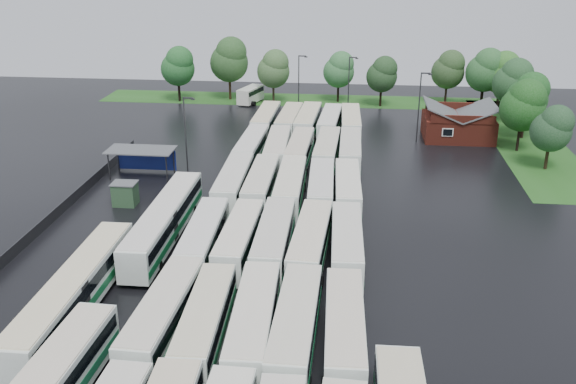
# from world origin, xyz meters

# --- Properties ---
(ground) EXTENTS (160.00, 160.00, 0.00)m
(ground) POSITION_xyz_m (0.00, 0.00, 0.00)
(ground) COLOR black
(ground) RESTS_ON ground
(brick_building) EXTENTS (10.07, 8.60, 5.39)m
(brick_building) POSITION_xyz_m (24.00, 42.77, 1.87)
(brick_building) COLOR maroon
(brick_building) RESTS_ON ground
(wash_shed) EXTENTS (8.20, 4.20, 3.58)m
(wash_shed) POSITION_xyz_m (-17.20, 22.02, 2.99)
(wash_shed) COLOR #2D2D30
(wash_shed) RESTS_ON ground
(utility_hut) EXTENTS (2.70, 2.20, 2.62)m
(utility_hut) POSITION_xyz_m (-16.20, 12.60, 1.32)
(utility_hut) COLOR #274629
(utility_hut) RESTS_ON ground
(grass_strip_north) EXTENTS (80.00, 10.00, 0.01)m
(grass_strip_north) POSITION_xyz_m (2.00, 64.80, 0.01)
(grass_strip_north) COLOR #215619
(grass_strip_north) RESTS_ON ground
(grass_strip_east) EXTENTS (10.00, 50.00, 0.01)m
(grass_strip_east) POSITION_xyz_m (34.00, 42.80, 0.01)
(grass_strip_east) COLOR #215619
(grass_strip_east) RESTS_ON ground
(west_fence) EXTENTS (0.10, 50.00, 1.20)m
(west_fence) POSITION_xyz_m (-22.20, 8.00, 0.60)
(west_fence) COLOR #2D2D30
(west_fence) RESTS_ON ground
(bus_r1c0) EXTENTS (3.18, 13.13, 3.63)m
(bus_r1c0) POSITION_xyz_m (-4.51, -12.14, 2.00)
(bus_r1c0) COLOR silver
(bus_r1c0) RESTS_ON ground
(bus_r1c1) EXTENTS (3.12, 12.66, 3.50)m
(bus_r1c1) POSITION_xyz_m (-1.34, -12.62, 1.93)
(bus_r1c1) COLOR silver
(bus_r1c1) RESTS_ON ground
(bus_r1c2) EXTENTS (3.32, 13.22, 3.65)m
(bus_r1c2) POSITION_xyz_m (2.15, -12.48, 2.01)
(bus_r1c2) COLOR silver
(bus_r1c2) RESTS_ON ground
(bus_r1c3) EXTENTS (2.95, 13.23, 3.67)m
(bus_r1c3) POSITION_xyz_m (5.16, -12.62, 2.02)
(bus_r1c3) COLOR silver
(bus_r1c3) RESTS_ON ground
(bus_r1c4) EXTENTS (3.15, 12.86, 3.56)m
(bus_r1c4) POSITION_xyz_m (8.59, -12.59, 1.96)
(bus_r1c4) COLOR silver
(bus_r1c4) RESTS_ON ground
(bus_r2c0) EXTENTS (3.16, 12.93, 3.57)m
(bus_r2c0) POSITION_xyz_m (-4.60, 0.92, 1.97)
(bus_r2c0) COLOR silver
(bus_r2c0) RESTS_ON ground
(bus_r2c1) EXTENTS (2.82, 12.67, 3.52)m
(bus_r2c1) POSITION_xyz_m (-1.31, 1.10, 1.94)
(bus_r2c1) COLOR silver
(bus_r2c1) RESTS_ON ground
(bus_r2c2) EXTENTS (2.98, 13.26, 3.68)m
(bus_r2c2) POSITION_xyz_m (1.87, 1.16, 2.02)
(bus_r2c2) COLOR silver
(bus_r2c2) RESTS_ON ground
(bus_r2c3) EXTENTS (3.35, 13.35, 3.69)m
(bus_r2c3) POSITION_xyz_m (5.22, 0.88, 2.03)
(bus_r2c3) COLOR silver
(bus_r2c3) RESTS_ON ground
(bus_r2c4) EXTENTS (3.12, 12.91, 3.57)m
(bus_r2c4) POSITION_xyz_m (8.47, 1.12, 1.96)
(bus_r2c4) COLOR silver
(bus_r2c4) RESTS_ON ground
(bus_r3c0) EXTENTS (3.09, 13.32, 3.69)m
(bus_r3c0) POSITION_xyz_m (-4.46, 15.07, 2.03)
(bus_r3c0) COLOR silver
(bus_r3c0) RESTS_ON ground
(bus_r3c1) EXTENTS (2.83, 12.91, 3.59)m
(bus_r3c1) POSITION_xyz_m (-1.35, 15.15, 1.97)
(bus_r3c1) COLOR silver
(bus_r3c1) RESTS_ON ground
(bus_r3c2) EXTENTS (3.06, 13.24, 3.67)m
(bus_r3c2) POSITION_xyz_m (1.97, 14.63, 2.02)
(bus_r3c2) COLOR silver
(bus_r3c2) RESTS_ON ground
(bus_r3c3) EXTENTS (3.10, 12.66, 3.50)m
(bus_r3c3) POSITION_xyz_m (5.37, 14.83, 1.93)
(bus_r3c3) COLOR silver
(bus_r3c3) RESTS_ON ground
(bus_r3c4) EXTENTS (3.18, 12.81, 3.54)m
(bus_r3c4) POSITION_xyz_m (8.28, 14.79, 1.95)
(bus_r3c4) COLOR silver
(bus_r3c4) RESTS_ON ground
(bus_r4c0) EXTENTS (3.01, 12.93, 3.58)m
(bus_r4c0) POSITION_xyz_m (-4.59, 28.71, 1.97)
(bus_r4c0) COLOR silver
(bus_r4c0) RESTS_ON ground
(bus_r4c1) EXTENTS (3.24, 13.02, 3.60)m
(bus_r4c1) POSITION_xyz_m (-1.11, 28.22, 1.98)
(bus_r4c1) COLOR silver
(bus_r4c1) RESTS_ON ground
(bus_r4c2) EXTENTS (2.96, 12.70, 3.52)m
(bus_r4c2) POSITION_xyz_m (1.81, 28.08, 1.94)
(bus_r4c2) COLOR silver
(bus_r4c2) RESTS_ON ground
(bus_r4c3) EXTENTS (3.07, 12.98, 3.60)m
(bus_r4c3) POSITION_xyz_m (5.34, 28.26, 1.98)
(bus_r4c3) COLOR silver
(bus_r4c3) RESTS_ON ground
(bus_r4c4) EXTENTS (2.81, 12.78, 3.55)m
(bus_r4c4) POSITION_xyz_m (8.36, 28.54, 1.95)
(bus_r4c4) COLOR silver
(bus_r4c4) RESTS_ON ground
(bus_r5c0) EXTENTS (2.97, 13.05, 3.62)m
(bus_r5c0) POSITION_xyz_m (-4.53, 42.27, 1.99)
(bus_r5c0) COLOR silver
(bus_r5c0) RESTS_ON ground
(bus_r5c1) EXTENTS (3.16, 12.86, 3.55)m
(bus_r5c1) POSITION_xyz_m (-1.03, 42.30, 1.96)
(bus_r5c1) COLOR silver
(bus_r5c1) RESTS_ON ground
(bus_r5c2) EXTENTS (3.33, 13.32, 3.68)m
(bus_r5c2) POSITION_xyz_m (1.83, 42.13, 2.02)
(bus_r5c2) COLOR silver
(bus_r5c2) RESTS_ON ground
(bus_r5c3) EXTENTS (3.31, 12.86, 3.55)m
(bus_r5c3) POSITION_xyz_m (5.11, 42.06, 1.95)
(bus_r5c3) COLOR silver
(bus_r5c3) RESTS_ON ground
(bus_r5c4) EXTENTS (3.16, 13.11, 3.63)m
(bus_r5c4) POSITION_xyz_m (8.22, 42.04, 1.99)
(bus_r5c4) COLOR silver
(bus_r5c4) RESTS_ON ground
(artic_bus_west_b) EXTENTS (2.91, 19.87, 3.69)m
(artic_bus_west_b) POSITION_xyz_m (-9.23, 4.23, 2.04)
(artic_bus_west_b) COLOR silver
(artic_bus_west_b) RESTS_ON ground
(artic_bus_west_c) EXTENTS (2.95, 19.89, 3.69)m
(artic_bus_west_c) POSITION_xyz_m (-12.31, -9.75, 2.05)
(artic_bus_west_c) COLOR silver
(artic_bus_west_c) RESTS_ON ground
(minibus) EXTENTS (4.17, 6.91, 2.84)m
(minibus) POSITION_xyz_m (-10.09, 61.65, 1.57)
(minibus) COLOR silver
(minibus) RESTS_ON ground
(tree_north_0) EXTENTS (6.07, 6.07, 10.06)m
(tree_north_0) POSITION_xyz_m (-23.06, 61.53, 6.47)
(tree_north_0) COLOR black
(tree_north_0) RESTS_ON ground
(tree_north_1) EXTENTS (6.95, 6.95, 11.50)m
(tree_north_1) POSITION_xyz_m (-14.10, 63.90, 7.40)
(tree_north_1) COLOR #372215
(tree_north_1) RESTS_ON ground
(tree_north_2) EXTENTS (5.84, 5.84, 9.67)m
(tree_north_2) POSITION_xyz_m (-5.82, 62.13, 6.22)
(tree_north_2) COLOR #362A1C
(tree_north_2) RESTS_ON ground
(tree_north_3) EXTENTS (5.57, 5.57, 9.22)m
(tree_north_3) POSITION_xyz_m (5.76, 64.12, 5.93)
(tree_north_3) COLOR black
(tree_north_3) RESTS_ON ground
(tree_north_4) EXTENTS (5.40, 5.40, 8.94)m
(tree_north_4) POSITION_xyz_m (13.36, 61.57, 5.75)
(tree_north_4) COLOR black
(tree_north_4) RESTS_ON ground
(tree_north_5) EXTENTS (5.85, 5.85, 9.68)m
(tree_north_5) POSITION_xyz_m (25.04, 64.65, 6.23)
(tree_north_5) COLOR black
(tree_north_5) RESTS_ON ground
(tree_north_6) EXTENTS (6.17, 6.17, 10.21)m
(tree_north_6) POSITION_xyz_m (33.50, 61.20, 6.57)
(tree_north_6) COLOR black
(tree_north_6) RESTS_ON ground
(tree_east_0) EXTENTS (5.13, 5.13, 8.50)m
(tree_east_0) POSITION_xyz_m (33.58, 29.84, 5.46)
(tree_east_0) COLOR black
(tree_east_0) RESTS_ON ground
(tree_east_1) EXTENTS (6.15, 6.15, 10.19)m
(tree_east_1) POSITION_xyz_m (31.65, 37.35, 6.56)
(tree_east_1) COLOR black
(tree_east_1) RESTS_ON ground
(tree_east_2) EXTENTS (6.00, 6.00, 9.95)m
(tree_east_2) POSITION_xyz_m (33.80, 43.91, 6.39)
(tree_east_2) COLOR black
(tree_east_2) RESTS_ON ground
(tree_east_3) EXTENTS (6.26, 6.26, 10.38)m
(tree_east_3) POSITION_xyz_m (33.67, 53.18, 6.67)
(tree_east_3) COLOR black
(tree_east_3) RESTS_ON ground
(tree_east_4) EXTENTS (6.40, 6.40, 10.60)m
(tree_east_4) POSITION_xyz_m (30.83, 61.57, 6.82)
(tree_east_4) COLOR black
(tree_east_4) RESTS_ON ground
(lamp_post_ne) EXTENTS (1.56, 0.30, 10.15)m
(lamp_post_ne) POSITION_xyz_m (18.00, 40.38, 5.89)
(lamp_post_ne) COLOR #2D2D30
(lamp_post_ne) RESTS_ON ground
(lamp_post_nw) EXTENTS (1.50, 0.29, 9.76)m
(lamp_post_nw) POSITION_xyz_m (-11.85, 23.58, 5.66)
(lamp_post_nw) COLOR #2D2D30
(lamp_post_nw) RESTS_ON ground
(lamp_post_back_w) EXTENTS (1.52, 0.30, 9.85)m
(lamp_post_back_w) POSITION_xyz_m (-0.60, 54.66, 5.72)
(lamp_post_back_w) COLOR #2D2D30
(lamp_post_back_w) RESTS_ON ground
(lamp_post_back_e) EXTENTS (1.52, 0.30, 9.87)m
(lamp_post_back_e) POSITION_xyz_m (7.71, 54.03, 5.73)
(lamp_post_back_e) COLOR #2D2D30
(lamp_post_back_e) RESTS_ON ground
(puddle_2) EXTENTS (4.96, 4.96, 0.01)m
(puddle_2) POSITION_xyz_m (-10.73, -0.75, 0.00)
(puddle_2) COLOR black
(puddle_2) RESTS_ON ground
(puddle_3) EXTENTS (5.08, 5.08, 0.01)m
(puddle_3) POSITION_xyz_m (2.07, -4.61, 0.00)
(puddle_3) COLOR black
(puddle_3) RESTS_ON ground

